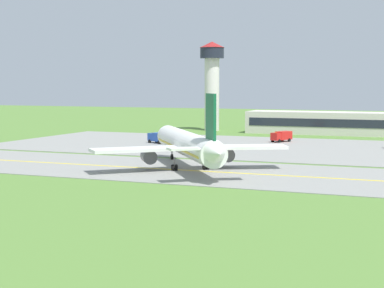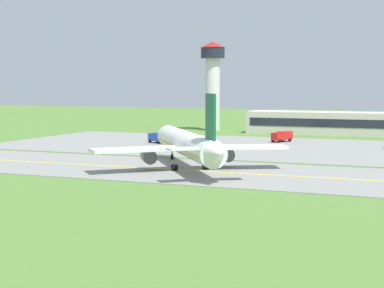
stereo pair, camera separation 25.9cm
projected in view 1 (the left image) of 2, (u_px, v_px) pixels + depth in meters
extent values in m
plane|color=#517A33|center=(186.00, 171.00, 103.42)|extent=(500.00, 500.00, 0.00)
cube|color=gray|center=(186.00, 171.00, 103.42)|extent=(240.00, 28.00, 0.10)
cube|color=gray|center=(303.00, 149.00, 138.40)|extent=(140.00, 52.00, 0.10)
cube|color=yellow|center=(186.00, 170.00, 103.41)|extent=(220.00, 0.60, 0.01)
cylinder|color=white|center=(187.00, 144.00, 105.14)|extent=(22.90, 30.07, 4.00)
cone|color=white|center=(167.00, 135.00, 122.78)|extent=(4.60, 4.32, 3.80)
cone|color=white|center=(217.00, 153.00, 87.26)|extent=(4.62, 4.58, 3.40)
cube|color=gold|center=(187.00, 147.00, 105.18)|extent=(21.40, 27.89, 0.36)
cube|color=#1E232D|center=(169.00, 132.00, 120.58)|extent=(3.82, 3.43, 0.70)
cube|color=white|center=(138.00, 149.00, 101.12)|extent=(14.21, 13.78, 0.50)
cylinder|color=#47474C|center=(149.00, 156.00, 103.65)|extent=(3.84, 4.10, 2.30)
cylinder|color=black|center=(147.00, 155.00, 105.20)|extent=(1.86, 1.42, 2.10)
cube|color=white|center=(241.00, 147.00, 104.98)|extent=(15.53, 11.14, 0.50)
cylinder|color=#47474C|center=(226.00, 154.00, 106.59)|extent=(3.84, 4.10, 2.30)
cylinder|color=black|center=(223.00, 153.00, 108.14)|extent=(1.86, 1.42, 2.10)
cube|color=#145938|center=(211.00, 117.00, 90.10)|extent=(2.87, 3.82, 6.50)
cube|color=white|center=(189.00, 149.00, 89.60)|extent=(6.09, 5.76, 0.30)
cube|color=white|center=(233.00, 147.00, 91.05)|extent=(6.41, 5.03, 0.30)
cylinder|color=slate|center=(172.00, 153.00, 118.00)|extent=(0.24, 0.24, 1.65)
cylinder|color=black|center=(172.00, 157.00, 118.08)|extent=(0.92, 1.10, 1.10)
cylinder|color=slate|center=(174.00, 163.00, 102.87)|extent=(0.24, 0.24, 1.65)
cylinder|color=black|center=(173.00, 168.00, 102.89)|extent=(0.92, 1.10, 1.10)
cylinder|color=black|center=(176.00, 168.00, 103.01)|extent=(0.92, 1.10, 1.10)
cylinder|color=slate|center=(206.00, 162.00, 104.05)|extent=(0.24, 0.24, 1.65)
cylinder|color=black|center=(204.00, 167.00, 104.07)|extent=(0.92, 1.10, 1.10)
cylinder|color=black|center=(207.00, 167.00, 104.19)|extent=(0.92, 1.10, 1.10)
cube|color=#264CA5|center=(153.00, 137.00, 151.81)|extent=(2.53, 2.61, 1.80)
cube|color=#1E232D|center=(151.00, 135.00, 152.36)|extent=(0.97, 1.68, 0.81)
cube|color=#264CA5|center=(161.00, 137.00, 149.51)|extent=(4.69, 3.83, 2.00)
cylinder|color=orange|center=(153.00, 133.00, 151.72)|extent=(0.20, 0.20, 0.18)
cylinder|color=black|center=(150.00, 141.00, 151.27)|extent=(0.94, 0.69, 0.90)
cylinder|color=black|center=(156.00, 141.00, 152.55)|extent=(0.94, 0.69, 0.90)
cylinder|color=black|center=(159.00, 143.00, 148.30)|extent=(0.94, 0.69, 0.90)
cylinder|color=black|center=(166.00, 142.00, 149.65)|extent=(0.94, 0.69, 0.90)
cube|color=red|center=(276.00, 137.00, 152.51)|extent=(2.55, 2.45, 1.80)
cube|color=#1E232D|center=(274.00, 135.00, 151.95)|extent=(1.73, 0.85, 0.81)
cube|color=red|center=(284.00, 135.00, 154.58)|extent=(3.61, 4.69, 2.00)
cylinder|color=orange|center=(276.00, 132.00, 152.42)|extent=(0.20, 0.20, 0.18)
cylinder|color=black|center=(279.00, 141.00, 151.90)|extent=(0.64, 0.94, 0.90)
cylinder|color=black|center=(273.00, 141.00, 153.32)|extent=(0.64, 0.94, 0.90)
cylinder|color=black|center=(289.00, 140.00, 154.52)|extent=(0.64, 0.94, 0.90)
cylinder|color=black|center=(282.00, 140.00, 156.02)|extent=(0.64, 0.94, 0.90)
cube|color=beige|center=(360.00, 124.00, 175.41)|extent=(62.53, 11.46, 6.25)
cube|color=#1E232D|center=(357.00, 124.00, 170.05)|extent=(60.03, 0.10, 2.25)
cylinder|color=silver|center=(212.00, 95.00, 192.10)|extent=(4.40, 4.40, 21.67)
cylinder|color=#1E232D|center=(212.00, 53.00, 190.94)|extent=(7.20, 7.20, 3.20)
cone|color=maroon|center=(212.00, 45.00, 190.70)|extent=(7.60, 7.60, 1.80)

